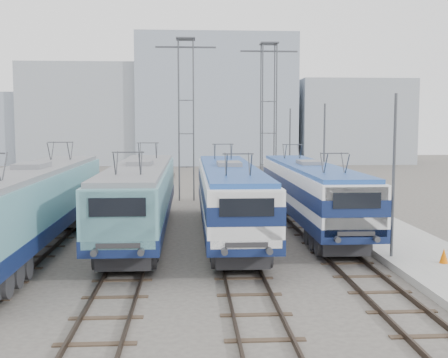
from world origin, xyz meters
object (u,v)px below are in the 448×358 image
at_px(locomotive_far_left, 32,202).
at_px(safety_cone, 444,256).
at_px(mast_rear, 290,151).
at_px(locomotive_center_right, 229,193).
at_px(locomotive_far_right, 310,189).
at_px(catenary_tower_east, 268,112).
at_px(locomotive_center_left, 140,194).
at_px(mast_front, 394,179).
at_px(catenary_tower_west, 186,112).
at_px(mast_mid, 324,160).

relative_size(locomotive_far_left, safety_cone, 31.39).
relative_size(locomotive_far_left, mast_rear, 2.68).
distance_m(locomotive_center_right, safety_cone, 10.77).
distance_m(locomotive_far_right, catenary_tower_east, 15.21).
height_order(catenary_tower_east, safety_cone, catenary_tower_east).
xyz_separation_m(locomotive_center_left, catenary_tower_east, (8.75, 16.13, 4.38)).
bearing_deg(safety_cone, locomotive_far_left, 166.87).
relative_size(locomotive_center_right, mast_rear, 2.55).
distance_m(locomotive_center_left, mast_front, 12.40).
distance_m(locomotive_center_right, mast_rear, 19.37).
relative_size(locomotive_center_left, catenary_tower_west, 1.51).
bearing_deg(catenary_tower_east, mast_mid, -78.14).
bearing_deg(mast_rear, locomotive_center_right, -109.18).
height_order(locomotive_far_left, mast_rear, mast_rear).
distance_m(locomotive_center_left, mast_rear, 21.16).
bearing_deg(mast_mid, mast_front, -90.00).
xyz_separation_m(mast_mid, mast_rear, (0.00, 12.00, 0.00)).
bearing_deg(locomotive_center_right, mast_front, -42.12).
relative_size(locomotive_center_right, mast_front, 2.55).
height_order(mast_front, mast_mid, same).
distance_m(locomotive_far_right, catenary_tower_west, 14.92).
relative_size(locomotive_far_right, mast_rear, 2.50).
bearing_deg(locomotive_center_right, locomotive_far_right, 20.76).
xyz_separation_m(catenary_tower_east, mast_front, (2.10, -22.00, -3.14)).
bearing_deg(locomotive_center_left, mast_mid, 29.47).
xyz_separation_m(locomotive_center_left, catenary_tower_west, (2.25, 14.13, 4.38)).
height_order(mast_mid, mast_rear, same).
bearing_deg(locomotive_far_right, locomotive_center_left, -170.06).
distance_m(locomotive_center_left, safety_cone, 14.49).
height_order(locomotive_far_left, catenary_tower_west, catenary_tower_west).
bearing_deg(mast_mid, locomotive_far_right, -112.11).
xyz_separation_m(locomotive_far_left, catenary_tower_east, (13.25, 19.32, 4.31)).
bearing_deg(mast_mid, locomotive_far_left, -148.73).
height_order(locomotive_far_left, locomotive_far_right, locomotive_far_left).
bearing_deg(safety_cone, catenary_tower_east, 99.12).
bearing_deg(locomotive_center_left, locomotive_far_right, 9.94).
relative_size(catenary_tower_west, safety_cone, 20.08).
xyz_separation_m(locomotive_far_right, mast_rear, (1.85, 16.55, 1.26)).
relative_size(locomotive_far_left, locomotive_center_left, 1.03).
relative_size(locomotive_far_right, safety_cone, 29.25).
height_order(locomotive_center_right, safety_cone, locomotive_center_right).
distance_m(locomotive_center_left, mast_mid, 12.52).
bearing_deg(safety_cone, locomotive_center_right, 138.66).
bearing_deg(catenary_tower_west, locomotive_center_left, -99.05).
xyz_separation_m(locomotive_center_left, locomotive_far_right, (9.00, 1.58, -0.02)).
height_order(locomotive_far_right, mast_front, mast_front).
distance_m(catenary_tower_east, mast_rear, 4.28).
distance_m(locomotive_far_left, mast_mid, 18.00).
bearing_deg(mast_rear, catenary_tower_east, -136.40).
bearing_deg(safety_cone, locomotive_far_right, 111.77).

